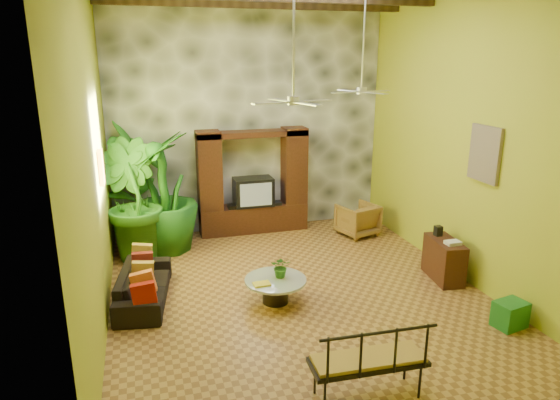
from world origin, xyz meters
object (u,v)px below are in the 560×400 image
object	(u,v)px
entertainment_center	(253,189)
green_bin	(510,314)
sofa	(144,285)
tall_plant_a	(136,183)
wicker_armchair	(358,219)
iron_bench	(371,358)
ceiling_fan_front	(293,86)
tall_plant_c	(163,193)
ceiling_fan_back	(362,79)
coffee_table	(275,287)
tall_plant_b	(130,201)
side_console	(444,260)

from	to	relation	value
entertainment_center	green_bin	size ratio (longest dim) A/B	5.39
sofa	tall_plant_a	distance (m)	2.96
wicker_armchair	iron_bench	xyz separation A→B (m)	(-2.17, -5.10, 0.20)
iron_bench	green_bin	size ratio (longest dim) A/B	3.07
tall_plant_a	green_bin	world-z (taller)	tall_plant_a
sofa	wicker_armchair	world-z (taller)	wicker_armchair
iron_bench	green_bin	world-z (taller)	iron_bench
ceiling_fan_front	tall_plant_c	world-z (taller)	ceiling_fan_front
ceiling_fan_front	ceiling_fan_back	xyz separation A→B (m)	(1.80, 1.60, 0.00)
sofa	iron_bench	bearing A→B (deg)	-134.23
ceiling_fan_back	coffee_table	xyz separation A→B (m)	(-2.03, -1.46, -3.15)
tall_plant_b	side_console	xyz separation A→B (m)	(5.24, -2.51, -0.80)
ceiling_fan_front	tall_plant_c	xyz separation A→B (m)	(-1.76, 2.92, -2.20)
wicker_armchair	tall_plant_b	distance (m)	4.80
coffee_table	entertainment_center	bearing A→B (deg)	82.77
tall_plant_c	iron_bench	bearing A→B (deg)	-70.21
tall_plant_c	iron_bench	distance (m)	5.74
wicker_armchair	coffee_table	xyz separation A→B (m)	(-2.57, -2.52, -0.09)
tall_plant_a	side_console	xyz separation A→B (m)	(5.11, -3.39, -0.92)
entertainment_center	iron_bench	size ratio (longest dim) A/B	1.75
ceiling_fan_front	wicker_armchair	xyz separation A→B (m)	(2.34, 2.66, -3.05)
wicker_armchair	ceiling_fan_front	bearing A→B (deg)	33.07
side_console	sofa	bearing A→B (deg)	-179.22
ceiling_fan_back	sofa	bearing A→B (deg)	-168.44
tall_plant_b	tall_plant_c	world-z (taller)	tall_plant_c
coffee_table	side_console	size ratio (longest dim) A/B	1.09
side_console	ceiling_fan_back	bearing A→B (deg)	133.67
tall_plant_a	coffee_table	xyz separation A→B (m)	(2.03, -3.41, -1.03)
ceiling_fan_back	tall_plant_a	size ratio (longest dim) A/B	0.72
tall_plant_b	iron_bench	world-z (taller)	tall_plant_b
entertainment_center	coffee_table	world-z (taller)	entertainment_center
ceiling_fan_front	tall_plant_a	bearing A→B (deg)	122.53
coffee_table	side_console	world-z (taller)	side_console
sofa	tall_plant_b	world-z (taller)	tall_plant_b
tall_plant_b	iron_bench	distance (m)	5.75
wicker_armchair	tall_plant_a	size ratio (longest dim) A/B	0.30
ceiling_fan_front	side_console	world-z (taller)	ceiling_fan_front
iron_bench	ceiling_fan_front	bearing A→B (deg)	96.49
ceiling_fan_front	tall_plant_b	bearing A→B (deg)	131.88
ceiling_fan_front	ceiling_fan_back	size ratio (longest dim) A/B	1.00
sofa	tall_plant_b	size ratio (longest dim) A/B	0.79
entertainment_center	wicker_armchair	bearing A→B (deg)	-22.35
ceiling_fan_back	tall_plant_c	distance (m)	4.39
green_bin	ceiling_fan_back	bearing A→B (deg)	108.53
coffee_table	side_console	xyz separation A→B (m)	(3.08, 0.02, 0.11)
tall_plant_a	coffee_table	bearing A→B (deg)	-59.22
tall_plant_c	coffee_table	distance (m)	3.31
ceiling_fan_front	green_bin	size ratio (longest dim) A/B	4.17
wicker_armchair	coffee_table	size ratio (longest dim) A/B	0.78
iron_bench	entertainment_center	bearing A→B (deg)	92.20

